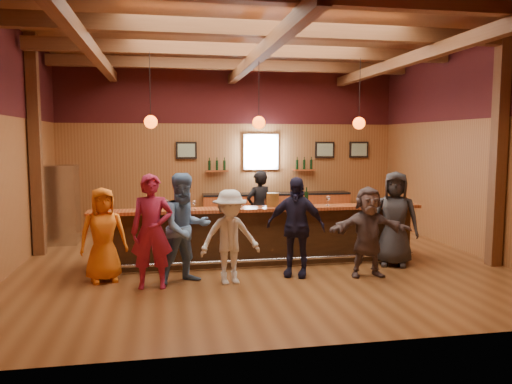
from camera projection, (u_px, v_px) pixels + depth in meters
room at (258, 95)px, 9.41m from camera, size 9.04×9.00×4.52m
bar_counter at (258, 235)px, 9.78m from camera, size 6.30×1.07×1.11m
back_bar_cabinet at (277, 210)px, 13.49m from camera, size 4.00×0.52×0.95m
window at (261, 152)px, 13.48m from camera, size 0.95×0.09×0.95m
framed_pictures at (292, 150)px, 13.62m from camera, size 5.35×0.05×0.45m
wine_shelves at (261, 168)px, 13.46m from camera, size 3.00×0.18×0.30m
pendant_lights at (259, 122)px, 9.41m from camera, size 4.24×0.24×1.37m
stainless_fridge at (62, 205)px, 11.40m from camera, size 0.70×0.70×1.80m
customer_orange at (103, 235)px, 8.34m from camera, size 0.88×0.69×1.59m
customer_redvest at (152, 231)px, 7.96m from camera, size 0.70×0.48×1.84m
customer_denim at (185, 228)px, 8.26m from camera, size 1.09×0.98×1.84m
customer_white at (230, 237)px, 8.20m from camera, size 1.10×0.75×1.57m
customer_navy at (295, 227)px, 8.67m from camera, size 1.10×0.83×1.74m
customer_brown at (368, 232)px, 8.65m from camera, size 1.49×0.56×1.57m
customer_dark at (395, 219)px, 9.39m from camera, size 1.03×0.89×1.79m
bartender at (259, 210)px, 10.90m from camera, size 0.73×0.62×1.71m
ice_bucket at (273, 200)px, 9.49m from camera, size 0.24×0.24×0.26m
bottle_a at (295, 199)px, 9.59m from camera, size 0.08×0.08×0.35m
bottle_b at (306, 198)px, 9.71m from camera, size 0.08×0.08×0.35m
glass_a at (104, 203)px, 8.89m from camera, size 0.09×0.09×0.20m
glass_b at (166, 202)px, 9.07m from camera, size 0.09×0.09×0.19m
glass_c at (168, 202)px, 9.16m from camera, size 0.08×0.08×0.17m
glass_d at (194, 203)px, 9.07m from camera, size 0.08×0.08×0.17m
glass_e at (236, 201)px, 9.39m from camera, size 0.08×0.08×0.17m
glass_f at (292, 199)px, 9.51m from camera, size 0.09×0.09×0.19m
glass_g at (328, 199)px, 9.60m from camera, size 0.09×0.09×0.20m
glass_h at (361, 199)px, 9.76m from camera, size 0.07×0.07×0.17m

